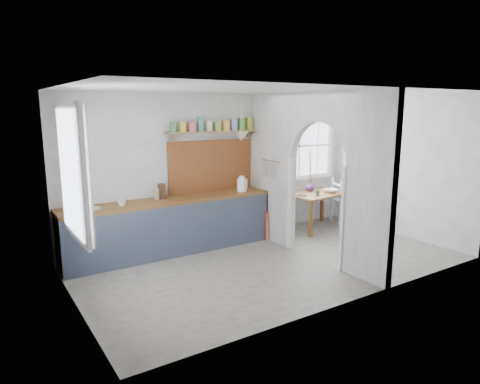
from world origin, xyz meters
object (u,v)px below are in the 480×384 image
kettle (242,184)px  vase (310,187)px  chair_right (344,201)px  chair_left (281,212)px  dining_table (317,211)px

kettle → vase: 1.68m
chair_right → kettle: (-2.45, 0.15, 0.57)m
kettle → vase: (1.67, 0.06, -0.23)m
kettle → chair_left: bearing=-3.5°
chair_right → kettle: size_ratio=3.42×
dining_table → chair_left: bearing=169.5°
kettle → chair_right: bearing=-0.1°
dining_table → kettle: kettle is taller
kettle → vase: size_ratio=1.53×
chair_left → vase: vase is taller
dining_table → chair_left: (-0.83, 0.09, 0.06)m
chair_right → vase: bearing=93.7°
chair_left → dining_table: bearing=96.5°
chair_right → dining_table: bearing=111.3°
vase → chair_left: bearing=-169.4°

